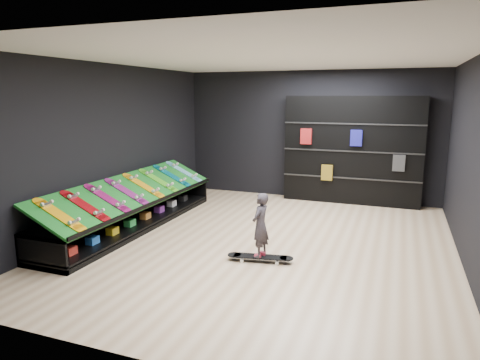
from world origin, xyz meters
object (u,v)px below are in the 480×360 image
(display_rack, at_px, (134,214))
(floor_skateboard, at_px, (260,258))
(child, at_px, (260,237))
(back_shelving, at_px, (352,150))

(display_rack, relative_size, floor_skateboard, 4.59)
(display_rack, distance_m, floor_skateboard, 2.88)
(display_rack, relative_size, child, 7.83)
(back_shelving, height_order, child, back_shelving)
(display_rack, xyz_separation_m, floor_skateboard, (2.75, -0.82, -0.20))
(back_shelving, relative_size, floor_skateboard, 3.09)
(child, bearing_deg, floor_skateboard, -170.96)
(display_rack, bearing_deg, child, -16.56)
(display_rack, distance_m, child, 2.87)
(floor_skateboard, bearing_deg, child, -100.27)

